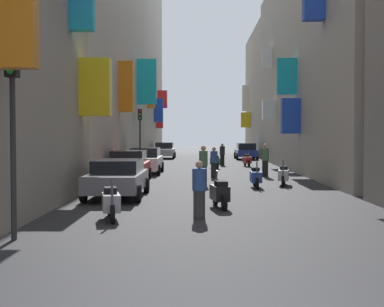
# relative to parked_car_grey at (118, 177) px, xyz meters

# --- Properties ---
(ground_plane) EXTENTS (140.00, 140.00, 0.00)m
(ground_plane) POSITION_rel_parked_car_grey_xyz_m (3.56, 14.84, -0.72)
(ground_plane) COLOR #2D2D30
(building_left_mid_b) EXTENTS (7.36, 22.69, 17.80)m
(building_left_mid_b) POSITION_rel_parked_car_grey_xyz_m (-4.43, 13.38, 8.17)
(building_left_mid_b) COLOR #B2A899
(building_left_mid_b) RESTS_ON ground
(building_left_mid_c) EXTENTS (6.99, 20.12, 20.23)m
(building_left_mid_c) POSITION_rel_parked_car_grey_xyz_m (-4.43, 34.78, 9.38)
(building_left_mid_c) COLOR #B2A899
(building_left_mid_c) RESTS_ON ground
(building_right_mid_c) EXTENTS (7.12, 29.20, 13.88)m
(building_right_mid_c) POSITION_rel_parked_car_grey_xyz_m (11.56, 15.00, 6.21)
(building_right_mid_c) COLOR #B2A899
(building_right_mid_c) RESTS_ON ground
(building_right_far) EXTENTS (7.01, 15.23, 12.98)m
(building_right_far) POSITION_rel_parked_car_grey_xyz_m (11.56, 37.23, 5.76)
(building_right_far) COLOR #BCB29E
(building_right_far) RESTS_ON ground
(parked_car_grey) EXTENTS (1.99, 4.38, 1.34)m
(parked_car_grey) POSITION_rel_parked_car_grey_xyz_m (0.00, 0.00, 0.00)
(parked_car_grey) COLOR slate
(parked_car_grey) RESTS_ON ground
(parked_car_silver) EXTENTS (1.98, 4.35, 1.51)m
(parked_car_silver) POSITION_rel_parked_car_grey_xyz_m (-0.26, 30.85, 0.06)
(parked_car_silver) COLOR #B7B7BC
(parked_car_silver) RESTS_ON ground
(parked_car_blue) EXTENTS (1.95, 4.40, 1.47)m
(parked_car_blue) POSITION_rel_parked_car_grey_xyz_m (7.24, 29.25, 0.05)
(parked_car_blue) COLOR navy
(parked_car_blue) RESTS_ON ground
(parked_car_white) EXTENTS (1.95, 4.37, 1.48)m
(parked_car_white) POSITION_rel_parked_car_grey_xyz_m (-0.17, 11.61, 0.06)
(parked_car_white) COLOR white
(parked_car_white) RESTS_ON ground
(parked_car_red) EXTENTS (1.90, 4.18, 1.48)m
(parked_car_red) POSITION_rel_parked_car_grey_xyz_m (-0.45, 6.46, 0.05)
(parked_car_red) COLOR #B21E1E
(parked_car_red) RESTS_ON ground
(scooter_green) EXTENTS (0.65, 1.79, 1.13)m
(scooter_green) POSITION_rel_parked_car_grey_xyz_m (4.01, 16.23, -0.26)
(scooter_green) COLOR #287F3D
(scooter_green) RESTS_ON ground
(scooter_blue) EXTENTS (0.46, 1.89, 1.13)m
(scooter_blue) POSITION_rel_parked_car_grey_xyz_m (5.34, 3.53, -0.26)
(scooter_blue) COLOR #2D4CAD
(scooter_blue) RESTS_ON ground
(scooter_red) EXTENTS (0.55, 1.89, 1.13)m
(scooter_red) POSITION_rel_parked_car_grey_xyz_m (6.34, 18.42, -0.26)
(scooter_red) COLOR red
(scooter_red) RESTS_ON ground
(scooter_black) EXTENTS (0.61, 1.78, 1.13)m
(scooter_black) POSITION_rel_parked_car_grey_xyz_m (3.56, -2.75, -0.26)
(scooter_black) COLOR black
(scooter_black) RESTS_ON ground
(scooter_white) EXTENTS (0.66, 1.94, 1.13)m
(scooter_white) POSITION_rel_parked_car_grey_xyz_m (6.68, 4.53, -0.26)
(scooter_white) COLOR silver
(scooter_white) RESTS_ON ground
(scooter_silver) EXTENTS (0.66, 1.75, 1.13)m
(scooter_silver) POSITION_rel_parked_car_grey_xyz_m (0.59, -5.04, -0.26)
(scooter_silver) COLOR #ADADB2
(scooter_silver) RESTS_ON ground
(pedestrian_crossing) EXTENTS (0.53, 0.53, 1.55)m
(pedestrian_crossing) POSITION_rel_parked_car_grey_xyz_m (2.92, -4.75, 0.04)
(pedestrian_crossing) COLOR #363636
(pedestrian_crossing) RESTS_ON ground
(pedestrian_near_left) EXTENTS (0.39, 0.39, 1.60)m
(pedestrian_near_left) POSITION_rel_parked_car_grey_xyz_m (3.72, 8.64, 0.07)
(pedestrian_near_left) COLOR #242424
(pedestrian_near_left) RESTS_ON ground
(pedestrian_near_right) EXTENTS (0.43, 0.43, 1.61)m
(pedestrian_near_right) POSITION_rel_parked_car_grey_xyz_m (4.66, 19.66, 0.08)
(pedestrian_near_right) COLOR black
(pedestrian_near_right) RESTS_ON ground
(pedestrian_mid_street) EXTENTS (0.49, 0.49, 1.76)m
(pedestrian_mid_street) POSITION_rel_parked_car_grey_xyz_m (3.13, 4.52, 0.16)
(pedestrian_mid_street) COLOR #2E2E2E
(pedestrian_mid_street) RESTS_ON ground
(pedestrian_far_away) EXTENTS (0.40, 0.40, 1.77)m
(pedestrian_far_away) POSITION_rel_parked_car_grey_xyz_m (6.47, 9.31, 0.17)
(pedestrian_far_away) COLOR black
(pedestrian_far_away) RESTS_ON ground
(traffic_light_near_corner) EXTENTS (0.26, 0.34, 3.99)m
(traffic_light_near_corner) POSITION_rel_parked_car_grey_xyz_m (-1.06, 17.04, 2.01)
(traffic_light_near_corner) COLOR #2D2D2D
(traffic_light_near_corner) RESTS_ON ground
(traffic_light_far_corner) EXTENTS (0.26, 0.34, 4.22)m
(traffic_light_far_corner) POSITION_rel_parked_car_grey_xyz_m (-1.05, -7.76, 2.15)
(traffic_light_far_corner) COLOR #2D2D2D
(traffic_light_far_corner) RESTS_ON ground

